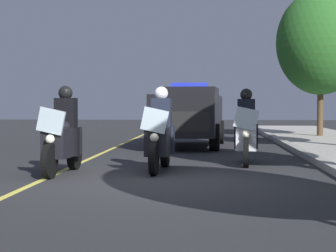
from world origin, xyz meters
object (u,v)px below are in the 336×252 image
police_motorcycle_lead_right (160,137)px  tree_behind_suv (321,42)px  police_suv (189,113)px  cyclist_background (247,118)px  police_motorcycle_lead_left (63,138)px  police_motorcycle_trailing (246,133)px

police_motorcycle_lead_right → tree_behind_suv: tree_behind_suv is taller
police_motorcycle_lead_right → police_suv: size_ratio=0.43×
cyclist_background → tree_behind_suv: tree_behind_suv is taller
police_motorcycle_lead_right → tree_behind_suv: bearing=155.1°
cyclist_background → tree_behind_suv: (-0.89, 2.98, 3.00)m
police_motorcycle_lead_left → police_suv: size_ratio=0.43×
police_motorcycle_trailing → police_suv: bearing=-164.1°
police_motorcycle_trailing → cyclist_background: (-9.29, 0.62, 0.14)m
police_motorcycle_lead_left → police_motorcycle_trailing: bearing=119.9°
cyclist_background → police_suv: bearing=-27.1°
cyclist_background → police_motorcycle_lead_right: bearing=-12.8°
police_motorcycle_lead_left → cyclist_background: 12.18m
police_suv → police_motorcycle_lead_left: bearing=-16.7°
police_suv → police_motorcycle_trailing: bearing=15.9°
police_motorcycle_lead_left → police_motorcycle_trailing: 4.23m
police_motorcycle_lead_left → police_suv: bearing=163.3°
police_suv → cyclist_background: (-4.10, 2.10, -0.22)m
tree_behind_suv → police_motorcycle_lead_right: bearing=-24.9°
police_suv → cyclist_background: police_suv is taller
police_motorcycle_lead_left → tree_behind_suv: size_ratio=0.37×
police_motorcycle_lead_right → police_suv: 6.71m
police_motorcycle_trailing → police_motorcycle_lead_right: bearing=-50.5°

